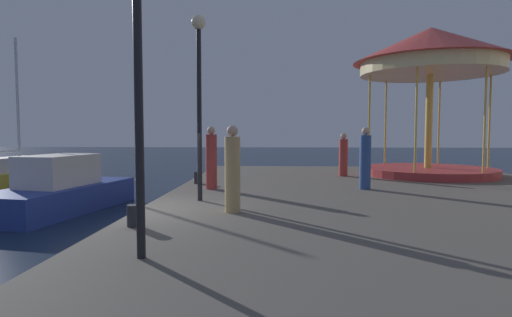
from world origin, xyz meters
name	(u,v)px	position (x,y,z in m)	size (l,w,h in m)	color
ground_plane	(139,244)	(0.00, 0.00, 0.00)	(120.00, 120.00, 0.00)	#162338
quay_dock	(426,230)	(6.39, 0.00, 0.40)	(12.78, 23.87, 0.80)	#5B564F
motorboat_blue	(61,191)	(-3.78, 3.63, 0.66)	(3.01, 5.60, 1.81)	navy
sailboat_yellow	(13,176)	(-8.65, 8.62, 0.57)	(2.61, 6.66, 6.75)	gold
carousel	(430,64)	(9.22, 7.85, 5.23)	(6.04, 6.04, 5.89)	#B23333
lamp_post_mid_promenade	(137,37)	(1.26, -3.58, 3.80)	(0.36, 0.36, 4.41)	black
lamp_post_far_end	(199,76)	(1.17, 1.19, 3.93)	(0.36, 0.36, 4.63)	black
bollard_south	(134,216)	(0.49, -1.72, 1.00)	(0.24, 0.24, 0.40)	#2D2D33
bollard_center	(197,178)	(0.44, 4.63, 1.00)	(0.24, 0.24, 0.40)	#2D2D33
person_far_corner	(232,172)	(2.16, -0.25, 1.68)	(0.34, 0.34, 1.88)	tan
person_by_the_water	(365,160)	(5.80, 3.56, 1.69)	(0.34, 0.34, 1.88)	#2D4C8C
person_mid_promenade	(343,156)	(5.74, 7.31, 1.60)	(0.34, 0.34, 1.70)	#B23833
person_near_carousel	(211,160)	(1.12, 3.34, 1.70)	(0.34, 0.34, 1.91)	#B23833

